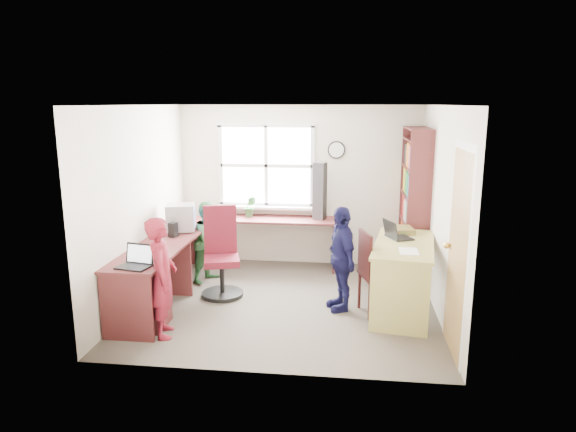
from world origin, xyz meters
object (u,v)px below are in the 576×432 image
at_px(crt_monitor, 181,218).
at_px(bookshelf, 414,208).
at_px(wooden_chair, 374,270).
at_px(person_red, 162,277).
at_px(person_green, 210,241).
at_px(potted_plant, 250,207).
at_px(cd_tower, 320,191).
at_px(right_desk, 403,262).
at_px(laptop_left, 136,261).
at_px(person_navy, 341,258).
at_px(l_desk, 174,271).
at_px(laptop_right, 396,234).
at_px(swivel_chair, 221,257).

bearing_deg(crt_monitor, bookshelf, -2.26).
height_order(bookshelf, wooden_chair, bookshelf).
distance_m(person_red, person_green, 1.75).
xyz_separation_m(wooden_chair, potted_plant, (-1.77, 1.66, 0.37)).
bearing_deg(wooden_chair, cd_tower, 96.81).
distance_m(right_desk, potted_plant, 2.62).
distance_m(crt_monitor, laptop_left, 1.53).
bearing_deg(bookshelf, laptop_left, -144.64).
height_order(right_desk, laptop_left, laptop_left).
bearing_deg(potted_plant, person_green, -119.66).
distance_m(right_desk, laptop_left, 3.02).
bearing_deg(person_navy, laptop_left, -85.80).
xyz_separation_m(crt_monitor, person_red, (0.30, -1.54, -0.29)).
relative_size(bookshelf, potted_plant, 6.69).
distance_m(l_desk, laptop_right, 2.69).
relative_size(crt_monitor, cd_tower, 0.52).
relative_size(person_green, person_navy, 0.89).
xyz_separation_m(right_desk, laptop_right, (-0.09, 0.20, 0.28)).
height_order(l_desk, person_navy, person_navy).
relative_size(bookshelf, swivel_chair, 1.84).
distance_m(crt_monitor, laptop_right, 2.81).
distance_m(l_desk, person_green, 1.02).
xyz_separation_m(l_desk, swivel_chair, (0.45, 0.51, 0.04)).
distance_m(crt_monitor, person_red, 1.60).
xyz_separation_m(cd_tower, person_green, (-1.47, -0.74, -0.61)).
xyz_separation_m(laptop_left, cd_tower, (1.78, 2.46, 0.37)).
relative_size(potted_plant, person_navy, 0.25).
bearing_deg(laptop_right, swivel_chair, 64.91).
bearing_deg(person_red, person_navy, -79.70).
bearing_deg(bookshelf, laptop_right, -107.85).
height_order(bookshelf, person_green, bookshelf).
bearing_deg(person_navy, potted_plant, -157.74).
xyz_separation_m(bookshelf, person_red, (-2.83, -2.22, -0.36)).
relative_size(l_desk, potted_plant, 9.39).
bearing_deg(bookshelf, l_desk, -153.57).
relative_size(l_desk, crt_monitor, 6.75).
bearing_deg(swivel_chair, crt_monitor, 138.68).
height_order(l_desk, swivel_chair, swivel_chair).
bearing_deg(person_red, person_green, -17.65).
relative_size(right_desk, potted_plant, 4.85).
distance_m(swivel_chair, person_red, 1.30).
xyz_separation_m(l_desk, cd_tower, (1.63, 1.73, 0.71)).
xyz_separation_m(laptop_left, person_red, (0.28, -0.02, -0.16)).
bearing_deg(crt_monitor, potted_plant, 37.28).
bearing_deg(wooden_chair, bookshelf, 49.48).
xyz_separation_m(swivel_chair, cd_tower, (1.18, 1.23, 0.68)).
height_order(right_desk, person_red, person_red).
relative_size(cd_tower, person_red, 0.65).
xyz_separation_m(swivel_chair, potted_plant, (0.14, 1.25, 0.41)).
height_order(wooden_chair, person_navy, person_navy).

